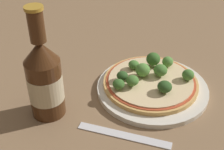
% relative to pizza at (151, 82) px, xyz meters
% --- Properties ---
extents(ground_plane, '(3.00, 3.00, 0.00)m').
position_rel_pizza_xyz_m(ground_plane, '(0.01, -0.02, -0.02)').
color(ground_plane, '#846647').
extents(plate, '(0.25, 0.25, 0.01)m').
position_rel_pizza_xyz_m(plate, '(-0.00, -0.01, -0.01)').
color(plate, silver).
rests_on(plate, ground_plane).
extents(pizza, '(0.22, 0.22, 0.01)m').
position_rel_pizza_xyz_m(pizza, '(0.00, 0.00, 0.00)').
color(pizza, tan).
rests_on(pizza, plate).
extents(broccoli_floret_0, '(0.03, 0.03, 0.02)m').
position_rel_pizza_xyz_m(broccoli_floret_0, '(0.03, 0.05, 0.02)').
color(broccoli_floret_0, '#6B8E51').
rests_on(broccoli_floret_0, pizza).
extents(broccoli_floret_1, '(0.03, 0.03, 0.03)m').
position_rel_pizza_xyz_m(broccoli_floret_1, '(0.03, -0.08, 0.02)').
color(broccoli_floret_1, '#6B8E51').
rests_on(broccoli_floret_1, pizza).
extents(broccoli_floret_2, '(0.03, 0.03, 0.02)m').
position_rel_pizza_xyz_m(broccoli_floret_2, '(-0.03, 0.06, 0.02)').
color(broccoli_floret_2, '#6B8E51').
rests_on(broccoli_floret_2, pizza).
extents(broccoli_floret_3, '(0.03, 0.03, 0.03)m').
position_rel_pizza_xyz_m(broccoli_floret_3, '(0.07, -0.02, 0.02)').
color(broccoli_floret_3, '#6B8E51').
rests_on(broccoli_floret_3, pizza).
extents(broccoli_floret_4, '(0.03, 0.03, 0.03)m').
position_rel_pizza_xyz_m(broccoli_floret_4, '(-0.04, 0.03, 0.02)').
color(broccoli_floret_4, '#6B8E51').
rests_on(broccoli_floret_4, pizza).
extents(broccoli_floret_5, '(0.03, 0.03, 0.03)m').
position_rel_pizza_xyz_m(broccoli_floret_5, '(0.01, 0.02, 0.02)').
color(broccoli_floret_5, '#6B8E51').
rests_on(broccoli_floret_5, pizza).
extents(broccoli_floret_6, '(0.03, 0.03, 0.04)m').
position_rel_pizza_xyz_m(broccoli_floret_6, '(0.06, 0.01, 0.03)').
color(broccoli_floret_6, '#6B8E51').
rests_on(broccoli_floret_6, pizza).
extents(broccoli_floret_7, '(0.03, 0.03, 0.03)m').
position_rel_pizza_xyz_m(broccoli_floret_7, '(-0.03, -0.04, 0.02)').
color(broccoli_floret_7, '#6B8E51').
rests_on(broccoli_floret_7, pizza).
extents(broccoli_floret_8, '(0.03, 0.03, 0.03)m').
position_rel_pizza_xyz_m(broccoli_floret_8, '(0.02, -0.01, 0.02)').
color(broccoli_floret_8, '#6B8E51').
rests_on(broccoli_floret_8, pizza).
extents(broccoli_floret_9, '(0.03, 0.03, 0.02)m').
position_rel_pizza_xyz_m(broccoli_floret_9, '(-0.06, 0.06, 0.02)').
color(broccoli_floret_9, '#6B8E51').
rests_on(broccoli_floret_9, pizza).
extents(beer_bottle, '(0.07, 0.07, 0.24)m').
position_rel_pizza_xyz_m(beer_bottle, '(-0.15, 0.18, 0.07)').
color(beer_bottle, '#472814').
rests_on(beer_bottle, ground_plane).
extents(fork, '(0.03, 0.18, 0.00)m').
position_rel_pizza_xyz_m(fork, '(-0.16, 0.01, -0.02)').
color(fork, silver).
rests_on(fork, ground_plane).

